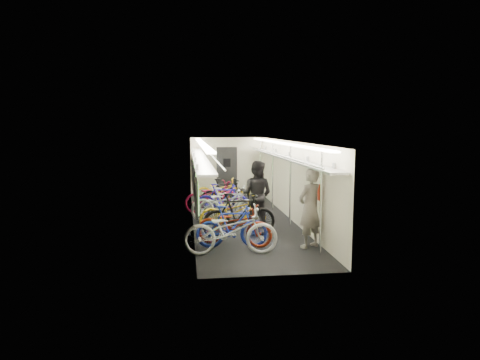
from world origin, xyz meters
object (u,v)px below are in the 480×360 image
object	(u,v)px
passenger_mid	(257,194)
backpack	(324,192)
bicycle_0	(231,230)
passenger_near	(310,208)
bicycle_1	(232,227)

from	to	relation	value
passenger_mid	backpack	xyz separation A→B (m)	(1.29, -1.96, 0.33)
bicycle_0	passenger_near	size ratio (longest dim) A/B	1.11
bicycle_1	backpack	xyz separation A→B (m)	(2.19, -0.01, 0.77)
passenger_near	passenger_mid	size ratio (longest dim) A/B	1.00
passenger_near	backpack	bearing A→B (deg)	170.88
backpack	passenger_near	bearing A→B (deg)	-153.60
passenger_near	passenger_mid	bearing A→B (deg)	-100.37
bicycle_1	passenger_near	bearing A→B (deg)	-92.71
passenger_near	backpack	size ratio (longest dim) A/B	4.96
bicycle_1	passenger_near	size ratio (longest dim) A/B	0.89
bicycle_0	passenger_mid	xyz separation A→B (m)	(0.99, 2.48, 0.40)
bicycle_0	passenger_near	xyz separation A→B (m)	(1.89, 0.35, 0.39)
bicycle_1	passenger_mid	xyz separation A→B (m)	(0.90, 1.96, 0.44)
bicycle_0	passenger_mid	world-z (taller)	passenger_mid
bicycle_0	passenger_near	distance (m)	1.97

